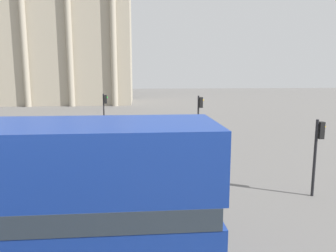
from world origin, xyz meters
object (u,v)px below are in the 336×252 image
(plaza_building_left, at_px, (56,29))
(traffic_light_far, at_px, (105,108))
(pedestrian_blue, at_px, (86,147))
(traffic_light_mid, at_px, (199,114))
(pedestrian_red, at_px, (167,141))
(traffic_light_near, at_px, (318,146))

(plaza_building_left, xyz_separation_m, traffic_light_far, (10.51, -29.51, -9.78))
(pedestrian_blue, bearing_deg, traffic_light_mid, -114.28)
(pedestrian_red, bearing_deg, pedestrian_blue, -91.82)
(plaza_building_left, bearing_deg, traffic_light_mid, -63.77)
(plaza_building_left, xyz_separation_m, traffic_light_mid, (17.34, -35.18, -9.66))
(traffic_light_mid, xyz_separation_m, traffic_light_far, (-6.82, 5.66, -0.13))
(plaza_building_left, distance_m, traffic_light_near, 49.59)
(traffic_light_near, bearing_deg, pedestrian_red, 127.71)
(traffic_light_near, distance_m, pedestrian_blue, 11.63)
(traffic_light_near, bearing_deg, pedestrian_blue, 152.32)
(traffic_light_near, bearing_deg, plaza_building_left, 115.13)
(traffic_light_near, relative_size, pedestrian_red, 1.99)
(pedestrian_blue, bearing_deg, plaza_building_left, -35.58)
(pedestrian_red, height_order, pedestrian_blue, pedestrian_blue)
(plaza_building_left, bearing_deg, pedestrian_red, -67.75)
(traffic_light_mid, distance_m, pedestrian_blue, 7.86)
(traffic_light_near, relative_size, traffic_light_mid, 0.90)
(plaza_building_left, relative_size, pedestrian_red, 15.13)
(traffic_light_mid, height_order, pedestrian_red, traffic_light_mid)
(pedestrian_red, bearing_deg, plaza_building_left, 178.44)
(traffic_light_mid, bearing_deg, traffic_light_near, -69.45)
(traffic_light_far, relative_size, pedestrian_blue, 1.90)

